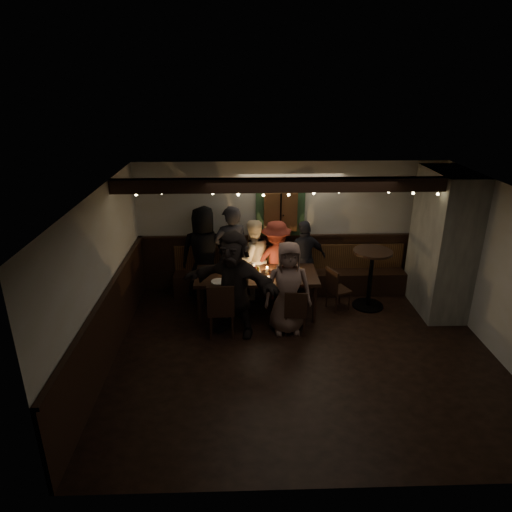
{
  "coord_description": "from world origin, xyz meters",
  "views": [
    {
      "loc": [
        -0.95,
        -6.07,
        4.11
      ],
      "look_at": [
        -0.7,
        1.6,
        1.05
      ],
      "focal_mm": 32.0,
      "sensor_mm": 36.0,
      "label": 1
    }
  ],
  "objects_px": {
    "chair_end": "(335,287)",
    "person_e": "(304,259)",
    "high_top": "(371,272)",
    "dining_table": "(256,278)",
    "chair_near_right": "(295,310)",
    "person_g": "(288,288)",
    "person_b": "(231,253)",
    "chair_near_left": "(221,307)",
    "person_a": "(204,254)",
    "person_c": "(252,259)",
    "person_f": "(234,284)",
    "person_d": "(276,260)"
  },
  "relations": [
    {
      "from": "chair_near_right",
      "to": "person_b",
      "type": "distance_m",
      "value": 1.85
    },
    {
      "from": "person_e",
      "to": "person_g",
      "type": "xyz_separation_m",
      "value": [
        -0.45,
        -1.34,
        0.03
      ]
    },
    {
      "from": "person_b",
      "to": "person_e",
      "type": "relative_size",
      "value": 1.21
    },
    {
      "from": "high_top",
      "to": "person_c",
      "type": "distance_m",
      "value": 2.24
    },
    {
      "from": "high_top",
      "to": "person_f",
      "type": "relative_size",
      "value": 0.62
    },
    {
      "from": "person_c",
      "to": "person_d",
      "type": "xyz_separation_m",
      "value": [
        0.46,
        -0.03,
        -0.01
      ]
    },
    {
      "from": "chair_near_left",
      "to": "chair_near_right",
      "type": "distance_m",
      "value": 1.24
    },
    {
      "from": "high_top",
      "to": "person_a",
      "type": "relative_size",
      "value": 0.62
    },
    {
      "from": "chair_end",
      "to": "person_e",
      "type": "bearing_deg",
      "value": 130.14
    },
    {
      "from": "high_top",
      "to": "person_g",
      "type": "height_order",
      "value": "person_g"
    },
    {
      "from": "chair_near_right",
      "to": "dining_table",
      "type": "bearing_deg",
      "value": 128.72
    },
    {
      "from": "chair_near_left",
      "to": "chair_near_right",
      "type": "relative_size",
      "value": 1.19
    },
    {
      "from": "high_top",
      "to": "dining_table",
      "type": "bearing_deg",
      "value": -175.1
    },
    {
      "from": "chair_end",
      "to": "high_top",
      "type": "distance_m",
      "value": 0.72
    },
    {
      "from": "person_c",
      "to": "person_g",
      "type": "relative_size",
      "value": 0.98
    },
    {
      "from": "chair_near_right",
      "to": "person_g",
      "type": "relative_size",
      "value": 0.51
    },
    {
      "from": "chair_end",
      "to": "person_a",
      "type": "bearing_deg",
      "value": 166.52
    },
    {
      "from": "dining_table",
      "to": "person_b",
      "type": "xyz_separation_m",
      "value": [
        -0.45,
        0.63,
        0.22
      ]
    },
    {
      "from": "person_a",
      "to": "person_f",
      "type": "bearing_deg",
      "value": 118.68
    },
    {
      "from": "chair_end",
      "to": "person_b",
      "type": "height_order",
      "value": "person_b"
    },
    {
      "from": "person_a",
      "to": "person_d",
      "type": "distance_m",
      "value": 1.38
    },
    {
      "from": "chair_end",
      "to": "person_b",
      "type": "distance_m",
      "value": 2.05
    },
    {
      "from": "person_f",
      "to": "chair_near_left",
      "type": "bearing_deg",
      "value": -121.87
    },
    {
      "from": "person_c",
      "to": "person_d",
      "type": "bearing_deg",
      "value": 153.56
    },
    {
      "from": "person_e",
      "to": "chair_near_left",
      "type": "bearing_deg",
      "value": 24.85
    },
    {
      "from": "person_e",
      "to": "person_f",
      "type": "relative_size",
      "value": 0.85
    },
    {
      "from": "person_a",
      "to": "person_c",
      "type": "distance_m",
      "value": 0.93
    },
    {
      "from": "person_c",
      "to": "person_e",
      "type": "xyz_separation_m",
      "value": [
        1.01,
        0.02,
        -0.02
      ]
    },
    {
      "from": "person_e",
      "to": "person_d",
      "type": "bearing_deg",
      "value": -14.06
    },
    {
      "from": "person_b",
      "to": "person_d",
      "type": "xyz_separation_m",
      "value": [
        0.86,
        0.01,
        -0.15
      ]
    },
    {
      "from": "chair_near_left",
      "to": "person_f",
      "type": "distance_m",
      "value": 0.44
    },
    {
      "from": "chair_near_right",
      "to": "person_f",
      "type": "bearing_deg",
      "value": 173.58
    },
    {
      "from": "chair_near_right",
      "to": "high_top",
      "type": "height_order",
      "value": "high_top"
    },
    {
      "from": "person_a",
      "to": "person_c",
      "type": "xyz_separation_m",
      "value": [
        0.92,
        -0.0,
        -0.13
      ]
    },
    {
      "from": "chair_near_right",
      "to": "chair_end",
      "type": "relative_size",
      "value": 1.0
    },
    {
      "from": "person_a",
      "to": "person_e",
      "type": "height_order",
      "value": "person_a"
    },
    {
      "from": "person_e",
      "to": "high_top",
      "type": "bearing_deg",
      "value": 137.44
    },
    {
      "from": "person_g",
      "to": "chair_near_right",
      "type": "bearing_deg",
      "value": -49.92
    },
    {
      "from": "person_f",
      "to": "high_top",
      "type": "bearing_deg",
      "value": 42.59
    },
    {
      "from": "person_c",
      "to": "chair_near_right",
      "type": "bearing_deg",
      "value": 92.0
    },
    {
      "from": "person_e",
      "to": "person_g",
      "type": "relative_size",
      "value": 0.96
    },
    {
      "from": "high_top",
      "to": "person_a",
      "type": "distance_m",
      "value": 3.15
    },
    {
      "from": "person_f",
      "to": "chair_near_right",
      "type": "bearing_deg",
      "value": 17.52
    },
    {
      "from": "chair_near_right",
      "to": "person_g",
      "type": "distance_m",
      "value": 0.39
    },
    {
      "from": "person_g",
      "to": "chair_near_left",
      "type": "bearing_deg",
      "value": -174.22
    },
    {
      "from": "person_b",
      "to": "person_g",
      "type": "relative_size",
      "value": 1.16
    },
    {
      "from": "dining_table",
      "to": "chair_near_left",
      "type": "distance_m",
      "value": 1.03
    },
    {
      "from": "high_top",
      "to": "person_d",
      "type": "bearing_deg",
      "value": 165.08
    },
    {
      "from": "chair_near_left",
      "to": "person_b",
      "type": "bearing_deg",
      "value": 84.05
    },
    {
      "from": "dining_table",
      "to": "person_g",
      "type": "xyz_separation_m",
      "value": [
        0.5,
        -0.65,
        0.1
      ]
    }
  ]
}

